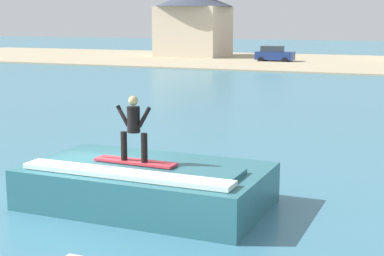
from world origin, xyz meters
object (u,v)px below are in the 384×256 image
Objects in this scene: wave_crest at (146,185)px; car_near_shore at (274,54)px; surfer at (134,125)px; house_with_chimney at (194,21)px; surfboard at (135,162)px.

wave_crest is 52.63m from car_near_shore.
surfer reaches higher than car_near_shore.
car_near_shore is 13.41m from house_with_chimney.
surfer is (0.01, -0.07, 0.93)m from surfboard.
surfboard is at bearing -68.49° from house_with_chimney.
house_with_chimney is (-22.36, 56.71, 3.45)m from surfboard.
house_with_chimney reaches higher than car_near_shore.
surfboard is at bearing -126.69° from wave_crest.
car_near_shore is (-10.62, 51.54, 0.40)m from wave_crest.
car_near_shore is (-10.44, 51.78, -0.24)m from surfboard.
surfboard is 0.52× the size of car_near_shore.
surfboard is at bearing 97.41° from surfer.
surfer reaches higher than wave_crest.
car_near_shore reaches higher than wave_crest.
surfer is at bearing -68.50° from house_with_chimney.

